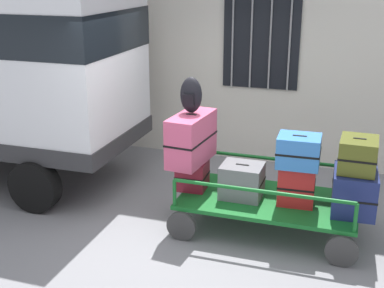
{
  "coord_description": "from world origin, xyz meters",
  "views": [
    {
      "loc": [
        1.98,
        -5.64,
        3.09
      ],
      "look_at": [
        0.07,
        0.13,
        1.01
      ],
      "focal_mm": 48.51,
      "sensor_mm": 36.0,
      "label": 1
    }
  ],
  "objects_px": {
    "suitcase_left_middle": "(191,138)",
    "suitcase_midright_bottom": "(354,191)",
    "backpack": "(191,95)",
    "suitcase_center_bottom": "(297,184)",
    "suitcase_left_bottom": "(192,175)",
    "suitcase_midleft_bottom": "(242,181)",
    "suitcase_midright_middle": "(358,155)",
    "suitcase_center_middle": "(299,151)",
    "luggage_cart": "(268,204)"
  },
  "relations": [
    {
      "from": "suitcase_left_bottom",
      "to": "suitcase_midright_middle",
      "type": "height_order",
      "value": "suitcase_midright_middle"
    },
    {
      "from": "backpack",
      "to": "suitcase_center_bottom",
      "type": "bearing_deg",
      "value": -1.37
    },
    {
      "from": "suitcase_midright_middle",
      "to": "backpack",
      "type": "bearing_deg",
      "value": 178.59
    },
    {
      "from": "luggage_cart",
      "to": "suitcase_left_middle",
      "type": "bearing_deg",
      "value": -178.66
    },
    {
      "from": "suitcase_midright_middle",
      "to": "suitcase_left_middle",
      "type": "bearing_deg",
      "value": -179.51
    },
    {
      "from": "suitcase_center_bottom",
      "to": "suitcase_center_middle",
      "type": "height_order",
      "value": "suitcase_center_middle"
    },
    {
      "from": "suitcase_left_bottom",
      "to": "suitcase_center_middle",
      "type": "xyz_separation_m",
      "value": [
        1.31,
        -0.04,
        0.48
      ]
    },
    {
      "from": "suitcase_left_bottom",
      "to": "suitcase_center_bottom",
      "type": "height_order",
      "value": "suitcase_center_bottom"
    },
    {
      "from": "suitcase_center_middle",
      "to": "suitcase_midright_bottom",
      "type": "relative_size",
      "value": 0.79
    },
    {
      "from": "suitcase_left_middle",
      "to": "backpack",
      "type": "distance_m",
      "value": 0.53
    },
    {
      "from": "suitcase_left_bottom",
      "to": "suitcase_center_bottom",
      "type": "xyz_separation_m",
      "value": [
        1.31,
        -0.0,
        0.05
      ]
    },
    {
      "from": "suitcase_left_middle",
      "to": "suitcase_midright_bottom",
      "type": "relative_size",
      "value": 1.31
    },
    {
      "from": "backpack",
      "to": "suitcase_midright_middle",
      "type": "bearing_deg",
      "value": -1.41
    },
    {
      "from": "suitcase_left_bottom",
      "to": "backpack",
      "type": "xyz_separation_m",
      "value": [
        -0.03,
        0.03,
        1.02
      ]
    },
    {
      "from": "luggage_cart",
      "to": "suitcase_midright_bottom",
      "type": "distance_m",
      "value": 1.03
    },
    {
      "from": "suitcase_left_middle",
      "to": "suitcase_midright_bottom",
      "type": "xyz_separation_m",
      "value": [
        1.97,
        0.0,
        -0.43
      ]
    },
    {
      "from": "luggage_cart",
      "to": "suitcase_midleft_bottom",
      "type": "relative_size",
      "value": 4.3
    },
    {
      "from": "suitcase_left_bottom",
      "to": "suitcase_midright_bottom",
      "type": "height_order",
      "value": "suitcase_midright_bottom"
    },
    {
      "from": "luggage_cart",
      "to": "suitcase_left_bottom",
      "type": "height_order",
      "value": "suitcase_left_bottom"
    },
    {
      "from": "suitcase_center_bottom",
      "to": "backpack",
      "type": "xyz_separation_m",
      "value": [
        -1.34,
        0.03,
        0.97
      ]
    },
    {
      "from": "suitcase_left_bottom",
      "to": "backpack",
      "type": "height_order",
      "value": "backpack"
    },
    {
      "from": "suitcase_left_bottom",
      "to": "suitcase_center_bottom",
      "type": "distance_m",
      "value": 1.31
    },
    {
      "from": "suitcase_left_bottom",
      "to": "suitcase_midleft_bottom",
      "type": "height_order",
      "value": "suitcase_midleft_bottom"
    },
    {
      "from": "suitcase_midleft_bottom",
      "to": "suitcase_center_middle",
      "type": "height_order",
      "value": "suitcase_center_middle"
    },
    {
      "from": "suitcase_midleft_bottom",
      "to": "suitcase_midright_middle",
      "type": "relative_size",
      "value": 1.01
    },
    {
      "from": "suitcase_midright_bottom",
      "to": "luggage_cart",
      "type": "bearing_deg",
      "value": 178.8
    },
    {
      "from": "suitcase_left_bottom",
      "to": "suitcase_midleft_bottom",
      "type": "bearing_deg",
      "value": -4.45
    },
    {
      "from": "suitcase_center_bottom",
      "to": "backpack",
      "type": "distance_m",
      "value": 1.65
    },
    {
      "from": "suitcase_midright_middle",
      "to": "suitcase_center_middle",
      "type": "bearing_deg",
      "value": -178.34
    },
    {
      "from": "luggage_cart",
      "to": "suitcase_midright_middle",
      "type": "bearing_deg",
      "value": -0.36
    },
    {
      "from": "suitcase_left_middle",
      "to": "suitcase_midleft_bottom",
      "type": "relative_size",
      "value": 1.65
    },
    {
      "from": "luggage_cart",
      "to": "suitcase_left_middle",
      "type": "relative_size",
      "value": 2.6
    },
    {
      "from": "suitcase_left_middle",
      "to": "suitcase_midright_middle",
      "type": "xyz_separation_m",
      "value": [
        1.97,
        0.02,
        0.01
      ]
    },
    {
      "from": "suitcase_midleft_bottom",
      "to": "backpack",
      "type": "distance_m",
      "value": 1.21
    },
    {
      "from": "suitcase_center_middle",
      "to": "backpack",
      "type": "relative_size",
      "value": 1.16
    },
    {
      "from": "suitcase_center_bottom",
      "to": "suitcase_midleft_bottom",
      "type": "bearing_deg",
      "value": -175.95
    },
    {
      "from": "suitcase_left_middle",
      "to": "suitcase_center_bottom",
      "type": "bearing_deg",
      "value": 1.49
    },
    {
      "from": "suitcase_midright_bottom",
      "to": "backpack",
      "type": "distance_m",
      "value": 2.21
    },
    {
      "from": "suitcase_midright_middle",
      "to": "suitcase_midleft_bottom",
      "type": "bearing_deg",
      "value": -178.73
    },
    {
      "from": "suitcase_left_middle",
      "to": "suitcase_center_middle",
      "type": "bearing_deg",
      "value": -0.1
    },
    {
      "from": "suitcase_center_bottom",
      "to": "backpack",
      "type": "height_order",
      "value": "backpack"
    },
    {
      "from": "suitcase_midright_bottom",
      "to": "suitcase_midleft_bottom",
      "type": "bearing_deg",
      "value": -179.35
    },
    {
      "from": "suitcase_midright_bottom",
      "to": "suitcase_center_middle",
      "type": "bearing_deg",
      "value": -179.59
    },
    {
      "from": "suitcase_left_middle",
      "to": "suitcase_center_middle",
      "type": "height_order",
      "value": "suitcase_left_middle"
    },
    {
      "from": "luggage_cart",
      "to": "backpack",
      "type": "relative_size",
      "value": 5.0
    },
    {
      "from": "suitcase_midright_middle",
      "to": "backpack",
      "type": "distance_m",
      "value": 2.06
    },
    {
      "from": "suitcase_midright_middle",
      "to": "backpack",
      "type": "height_order",
      "value": "backpack"
    },
    {
      "from": "backpack",
      "to": "suitcase_midright_bottom",
      "type": "bearing_deg",
      "value": -1.83
    },
    {
      "from": "suitcase_midright_middle",
      "to": "backpack",
      "type": "xyz_separation_m",
      "value": [
        -1.99,
        0.05,
        0.52
      ]
    },
    {
      "from": "suitcase_center_middle",
      "to": "suitcase_midright_bottom",
      "type": "height_order",
      "value": "suitcase_center_middle"
    }
  ]
}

